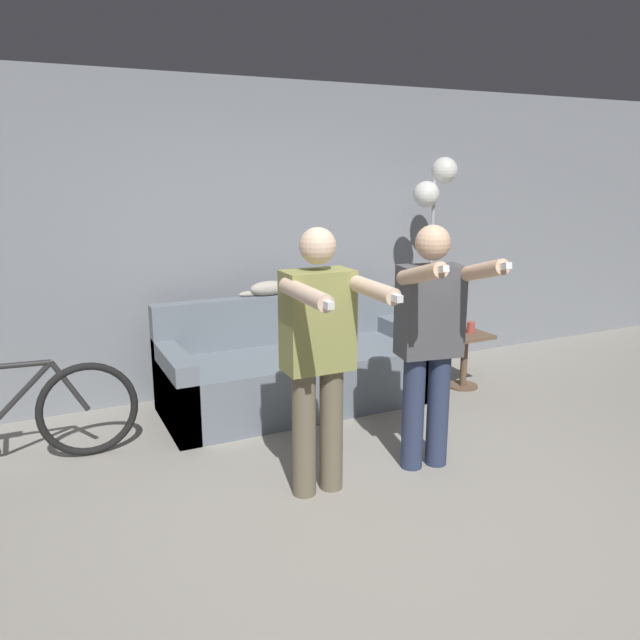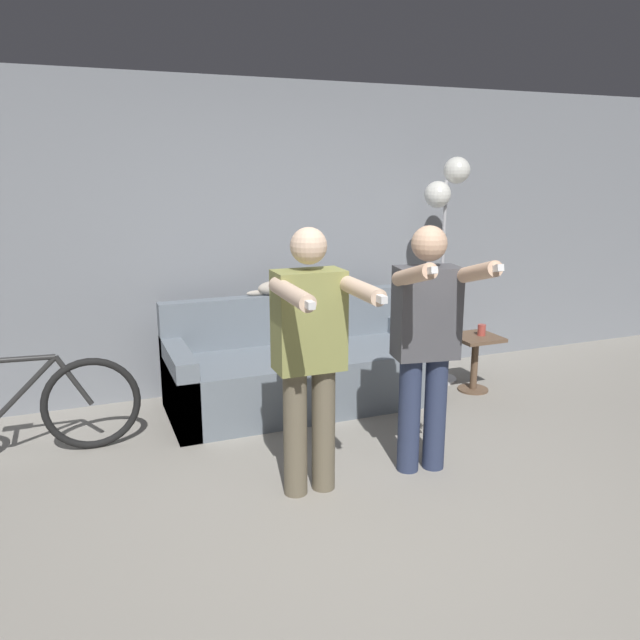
# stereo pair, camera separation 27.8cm
# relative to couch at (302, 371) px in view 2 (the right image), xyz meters

# --- Properties ---
(ground_plane) EXTENTS (16.00, 16.00, 0.00)m
(ground_plane) POSITION_rel_couch_xyz_m (-0.12, -1.85, -0.28)
(ground_plane) COLOR gray
(wall_back) EXTENTS (10.00, 0.05, 2.60)m
(wall_back) POSITION_rel_couch_xyz_m (-0.12, 0.60, 1.02)
(wall_back) COLOR gray
(wall_back) RESTS_ON ground_plane
(couch) EXTENTS (2.15, 0.87, 0.86)m
(couch) POSITION_rel_couch_xyz_m (0.00, 0.00, 0.00)
(couch) COLOR slate
(couch) RESTS_ON ground_plane
(person_left) EXTENTS (0.47, 0.67, 1.58)m
(person_left) POSITION_rel_couch_xyz_m (-0.45, -1.38, 0.62)
(person_left) COLOR #6B604C
(person_left) RESTS_ON ground_plane
(person_right) EXTENTS (0.53, 0.71, 1.56)m
(person_right) POSITION_rel_couch_xyz_m (0.31, -1.38, 0.62)
(person_right) COLOR #2D3856
(person_right) RESTS_ON ground_plane
(cat) EXTENTS (0.43, 0.13, 0.16)m
(cat) POSITION_rel_couch_xyz_m (-0.09, 0.32, 0.65)
(cat) COLOR #B7AD9E
(cat) RESTS_ON couch
(floor_lamp) EXTENTS (0.41, 0.35, 1.98)m
(floor_lamp) POSITION_rel_couch_xyz_m (1.37, 0.10, 1.28)
(floor_lamp) COLOR #B2B2B7
(floor_lamp) RESTS_ON ground_plane
(side_table) EXTENTS (0.38, 0.38, 0.49)m
(side_table) POSITION_rel_couch_xyz_m (1.50, -0.26, 0.06)
(side_table) COLOR brown
(side_table) RESTS_ON ground_plane
(cup) EXTENTS (0.07, 0.07, 0.10)m
(cup) POSITION_rel_couch_xyz_m (1.55, -0.26, 0.26)
(cup) COLOR #B7473D
(cup) RESTS_ON side_table
(bicycle) EXTENTS (1.59, 0.07, 0.74)m
(bicycle) POSITION_rel_couch_xyz_m (-2.09, -0.26, 0.06)
(bicycle) COLOR black
(bicycle) RESTS_ON ground_plane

